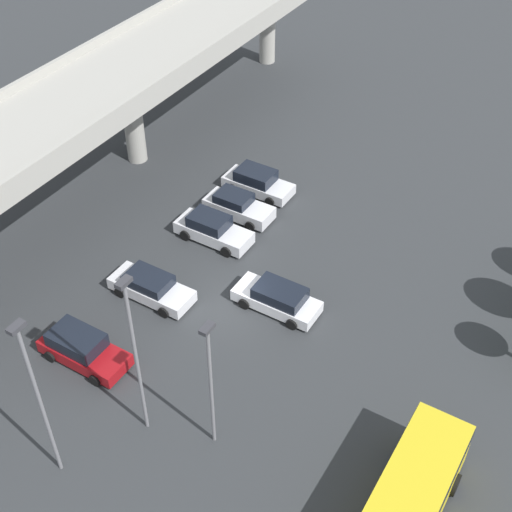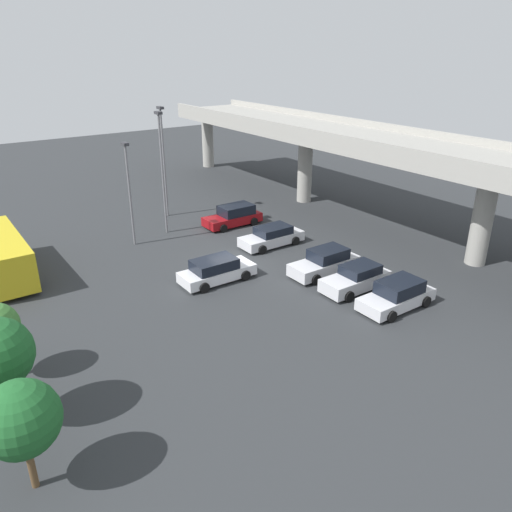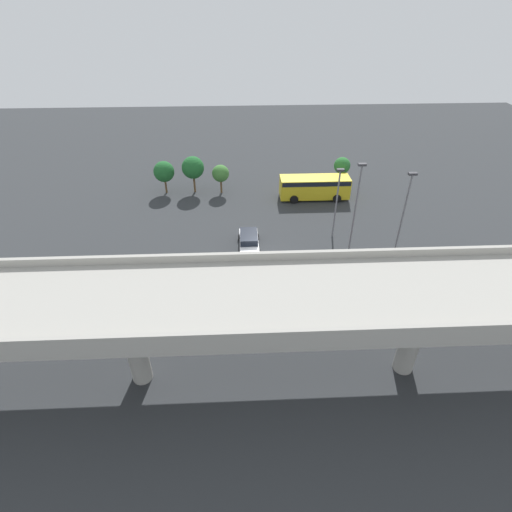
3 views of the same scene
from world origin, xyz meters
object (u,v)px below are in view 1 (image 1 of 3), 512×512
Objects in this scene: parked_car_4 at (238,206)px; lamp_post_near_aisle at (210,377)px; parked_car_3 at (213,229)px; lamp_post_mid_lot at (37,393)px; shuttle_bus at (407,505)px; parked_car_1 at (151,287)px; lamp_post_by_overpass at (135,349)px; parked_car_2 at (278,298)px; parked_car_0 at (82,348)px; parked_car_5 at (257,182)px.

lamp_post_near_aisle reaches higher than parked_car_4.
lamp_post_mid_lot is (-16.32, -3.00, 4.42)m from parked_car_3.
parked_car_1 is at bearing -107.82° from shuttle_bus.
lamp_post_mid_lot is at bearing -81.15° from parked_car_4.
lamp_post_by_overpass is at bearing -82.91° from shuttle_bus.
lamp_post_by_overpass is at bearing -26.84° from lamp_post_mid_lot.
parked_car_2 is at bearing -7.75° from lamp_post_by_overpass.
lamp_post_near_aisle is 3.30m from lamp_post_by_overpass.
parked_car_1 is 17.67m from shuttle_bus.
parked_car_0 is 16.64m from parked_car_5.
lamp_post_by_overpass is at bearing -53.93° from parked_car_1.
parked_car_3 reaches higher than parked_car_5.
parked_car_0 is at bearing 85.91° from lamp_post_near_aisle.
parked_car_0 is 5.32m from parked_car_1.
lamp_post_mid_lot is at bearing 153.16° from lamp_post_by_overpass.
lamp_post_by_overpass is at bearing 82.25° from parked_car_2.
parked_car_1 is 1.09× the size of parked_car_4.
lamp_post_by_overpass is at bearing -68.99° from parked_car_3.
shuttle_bus reaches higher than parked_car_1.
parked_car_2 is at bearing -127.91° from shuttle_bus.
parked_car_2 is 6.86m from parked_car_3.
parked_car_5 is (5.54, 0.24, -0.02)m from parked_car_3.
parked_car_5 is 0.51× the size of lamp_post_mid_lot.
parked_car_4 is 0.53× the size of shuttle_bus.
parked_car_4 is (13.82, -0.34, -0.05)m from parked_car_0.
parked_car_1 is (5.31, -0.16, -0.08)m from parked_car_0.
lamp_post_near_aisle is (-14.41, -7.85, 3.63)m from parked_car_4.
parked_car_5 is 0.62× the size of lamp_post_near_aisle.
parked_car_4 is at bearing 88.81° from parked_car_1.
lamp_post_near_aisle is at bearing -36.31° from parked_car_1.
parked_car_1 is 11.88m from lamp_post_mid_lot.
parked_car_3 is 2.73m from parked_car_4.
lamp_post_mid_lot is (-13.31, 3.17, 4.47)m from parked_car_2.
parked_car_2 is 0.52× the size of lamp_post_by_overpass.
parked_car_3 reaches higher than parked_car_2.
parked_car_2 is 1.03× the size of parked_car_5.
lamp_post_by_overpass is (-15.37, -4.82, 4.52)m from parked_car_4.
shuttle_bus is (-13.91, -16.62, 0.89)m from parked_car_4.
parked_car_1 is 11.32m from parked_car_5.
lamp_post_by_overpass is (-0.97, 3.03, 0.89)m from lamp_post_near_aisle.
parked_car_4 is at bearing 28.59° from lamp_post_near_aisle.
parked_car_2 is (2.77, -6.31, 0.02)m from parked_car_1.
parked_car_4 is 2.83m from parked_car_5.
parked_car_4 is at bearing 89.30° from parked_car_3.
parked_car_1 is at bearing 16.60° from lamp_post_mid_lot.
parked_car_2 is at bearing 51.31° from parked_car_0.
shuttle_bus reaches higher than parked_car_3.
parked_car_0 is at bearing -90.21° from parked_car_5.
parked_car_3 is at bearing 88.44° from parked_car_0.
parked_car_5 reaches higher than parked_car_2.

